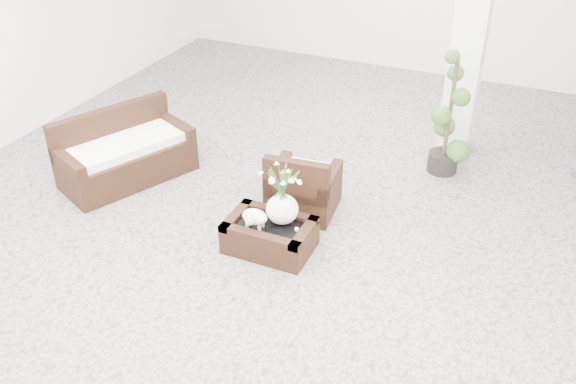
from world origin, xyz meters
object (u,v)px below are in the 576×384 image
at_px(armchair, 304,180).
at_px(topiary, 450,114).
at_px(loveseat, 125,148).
at_px(coffee_table, 270,236).

distance_m(armchair, topiary, 2.06).
relative_size(loveseat, topiary, 1.01).
distance_m(coffee_table, armchair, 0.89).
height_order(coffee_table, loveseat, loveseat).
relative_size(coffee_table, loveseat, 0.56).
height_order(coffee_table, armchair, armchair).
bearing_deg(coffee_table, armchair, 88.30).
height_order(armchair, topiary, topiary).
xyz_separation_m(coffee_table, loveseat, (-2.27, 0.60, 0.27)).
relative_size(armchair, topiary, 0.50).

